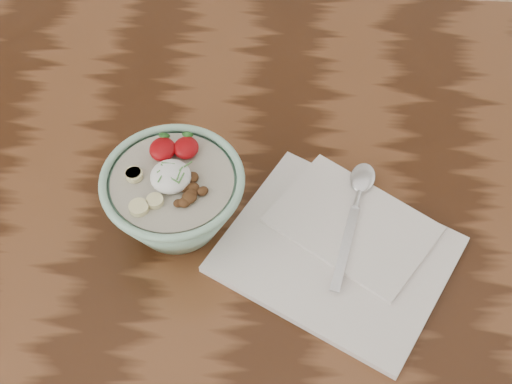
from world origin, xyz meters
TOP-DOWN VIEW (x-y plane):
  - table at (0.00, 0.00)cm, footprint 160.00×90.00cm
  - breakfast_bowl at (-12.92, -1.20)cm, footprint 17.02×17.02cm
  - napkin at (7.29, -3.92)cm, footprint 32.89×30.84cm
  - spoon at (9.60, 3.33)cm, footprint 6.34×19.44cm

SIDE VIEW (x-z plane):
  - table at x=0.00cm, z-range 28.20..103.20cm
  - napkin at x=7.29cm, z-range 74.87..76.47cm
  - spoon at x=9.60cm, z-range 76.52..77.54cm
  - breakfast_bowl at x=-12.92cm, z-range 75.07..86.47cm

